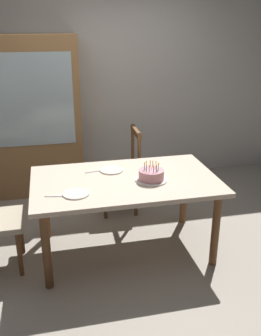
# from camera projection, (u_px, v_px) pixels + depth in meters

# --- Properties ---
(ground) EXTENTS (6.40, 6.40, 0.00)m
(ground) POSITION_uv_depth(u_px,v_px,m) (125.00, 249.00, 3.58)
(ground) COLOR #9E9384
(back_wall) EXTENTS (6.40, 0.10, 2.60)m
(back_wall) POSITION_uv_depth(u_px,v_px,m) (95.00, 82.00, 4.78)
(back_wall) COLOR beige
(back_wall) RESTS_ON ground
(dining_table) EXTENTS (1.63, 0.98, 0.73)m
(dining_table) POSITION_uv_depth(u_px,v_px,m) (125.00, 188.00, 3.34)
(dining_table) COLOR beige
(dining_table) RESTS_ON ground
(birthday_cake) EXTENTS (0.28, 0.28, 0.17)m
(birthday_cake) POSITION_uv_depth(u_px,v_px,m) (151.00, 175.00, 3.26)
(birthday_cake) COLOR silver
(birthday_cake) RESTS_ON dining_table
(plate_near_celebrant) EXTENTS (0.22, 0.22, 0.01)m
(plate_near_celebrant) POSITION_uv_depth(u_px,v_px,m) (76.00, 194.00, 3.02)
(plate_near_celebrant) COLOR silver
(plate_near_celebrant) RESTS_ON dining_table
(plate_far_side) EXTENTS (0.22, 0.22, 0.01)m
(plate_far_side) POSITION_uv_depth(u_px,v_px,m) (112.00, 170.00, 3.49)
(plate_far_side) COLOR silver
(plate_far_side) RESTS_ON dining_table
(fork_near_celebrant) EXTENTS (0.18, 0.05, 0.01)m
(fork_near_celebrant) POSITION_uv_depth(u_px,v_px,m) (56.00, 196.00, 2.98)
(fork_near_celebrant) COLOR silver
(fork_near_celebrant) RESTS_ON dining_table
(fork_far_side) EXTENTS (0.18, 0.04, 0.01)m
(fork_far_side) POSITION_uv_depth(u_px,v_px,m) (94.00, 171.00, 3.47)
(fork_far_side) COLOR silver
(fork_far_side) RESTS_ON dining_table
(chair_spindle_back) EXTENTS (0.45, 0.45, 0.95)m
(chair_spindle_back) POSITION_uv_depth(u_px,v_px,m) (121.00, 172.00, 4.17)
(chair_spindle_back) COLOR tan
(chair_spindle_back) RESTS_ON ground
(china_cabinet) EXTENTS (1.10, 0.45, 1.90)m
(china_cabinet) POSITION_uv_depth(u_px,v_px,m) (34.00, 118.00, 4.48)
(china_cabinet) COLOR #9E7042
(china_cabinet) RESTS_ON ground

